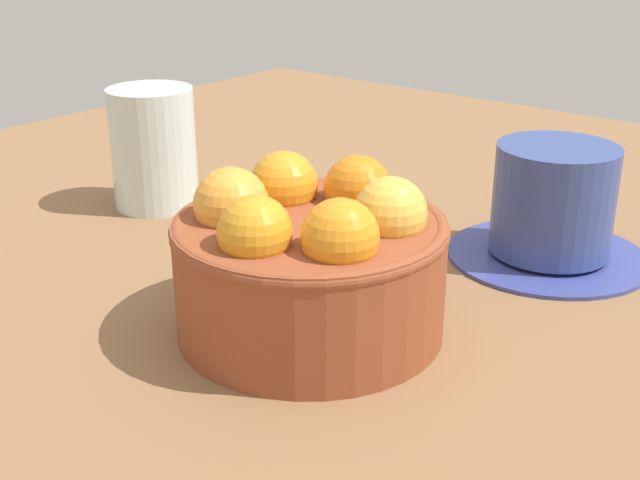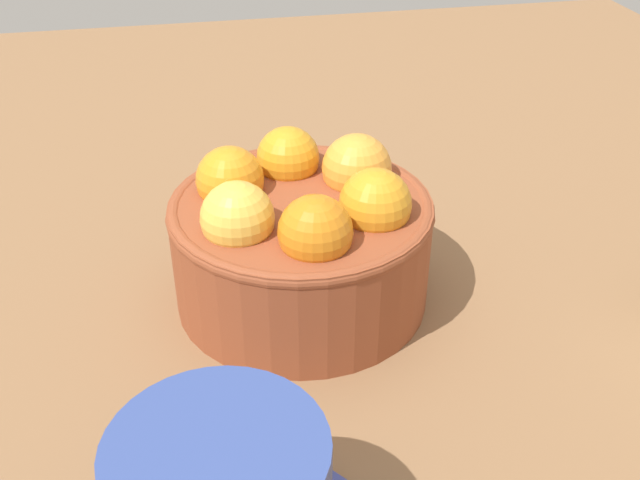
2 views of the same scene
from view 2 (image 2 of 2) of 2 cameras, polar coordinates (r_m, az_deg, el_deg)
ground_plane at (r=51.71cm, az=-1.35°, el=-6.25°), size 129.89×118.85×4.44cm
terracotta_bowl at (r=47.63cm, az=-1.42°, el=0.30°), size 16.78×16.78×10.33cm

